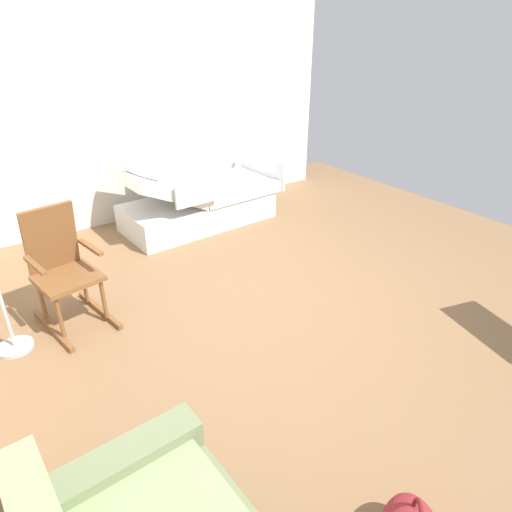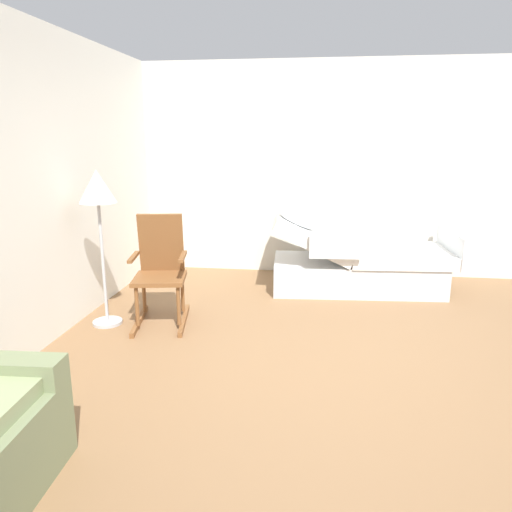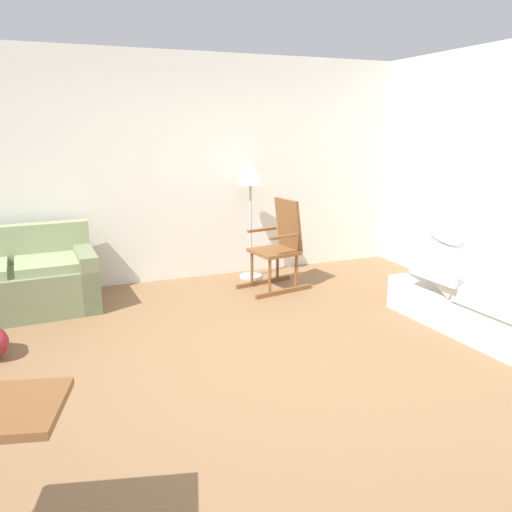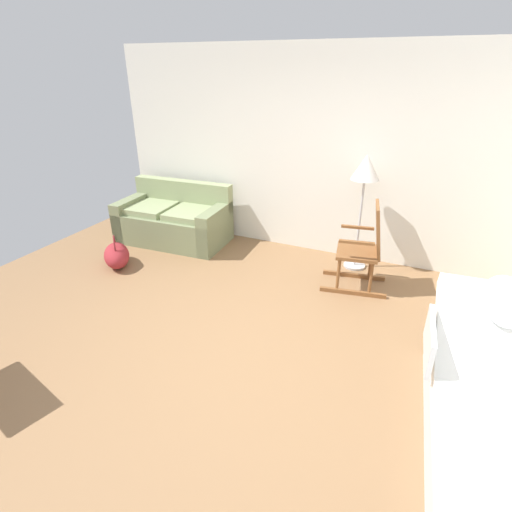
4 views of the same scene
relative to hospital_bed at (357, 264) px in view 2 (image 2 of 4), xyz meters
The scene contains 6 objects.
ground_plane 2.22m from the hospital_bed, behind, with size 7.16×7.16×0.00m, color olive.
back_wall 3.71m from the hospital_bed, 127.84° to the left, with size 5.92×0.10×2.70m, color silver.
side_wall 1.30m from the hospital_bed, 17.30° to the left, with size 0.10×5.27×2.70m, color silver.
hospital_bed is the anchor object (origin of this frame).
rocking_chair 2.36m from the hospital_bed, 123.45° to the left, with size 0.83×0.60×1.05m.
floor_lamp 3.01m from the hospital_bed, 120.69° to the left, with size 0.34×0.34×1.48m.
Camera 2 is at (-3.47, 0.21, 1.77)m, focal length 34.11 mm.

